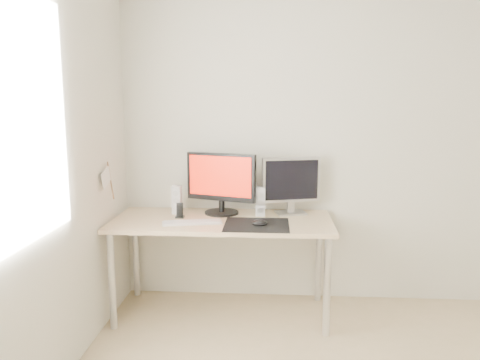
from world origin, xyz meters
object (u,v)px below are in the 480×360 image
object	(u,v)px
desk	(222,230)
speaker_right	(260,201)
speaker_left	(177,200)
mouse	(259,223)
second_monitor	(291,183)
keyboard	(192,222)
phone_dock	(180,213)
main_monitor	(221,181)

from	to	relation	value
desk	speaker_right	size ratio (longest dim) A/B	7.39
speaker_left	mouse	bearing A→B (deg)	-27.30
mouse	speaker_left	world-z (taller)	speaker_left
second_monitor	speaker_right	distance (m)	0.27
second_monitor	keyboard	world-z (taller)	second_monitor
mouse	speaker_left	bearing A→B (deg)	152.70
desk	speaker_right	bearing A→B (deg)	26.37
speaker_left	speaker_right	world-z (taller)	same
keyboard	speaker_left	bearing A→B (deg)	120.01
speaker_right	second_monitor	bearing A→B (deg)	16.83
mouse	phone_dock	world-z (taller)	phone_dock
desk	phone_dock	bearing A→B (deg)	175.48
main_monitor	keyboard	distance (m)	0.42
desk	keyboard	distance (m)	0.25
speaker_right	main_monitor	bearing A→B (deg)	174.44
mouse	keyboard	size ratio (longest dim) A/B	0.25
main_monitor	keyboard	bearing A→B (deg)	-120.51
keyboard	desk	bearing A→B (deg)	33.26
desk	speaker_right	distance (m)	0.36
speaker_left	phone_dock	bearing A→B (deg)	-70.34
second_monitor	speaker_left	bearing A→B (deg)	-176.79
main_monitor	speaker_right	size ratio (longest dim) A/B	2.48
speaker_right	phone_dock	size ratio (longest dim) A/B	1.93
second_monitor	phone_dock	xyz separation A→B (m)	(-0.82, -0.18, -0.21)
second_monitor	keyboard	bearing A→B (deg)	-154.48
speaker_left	second_monitor	bearing A→B (deg)	3.21
desk	main_monitor	bearing A→B (deg)	97.90
mouse	desk	xyz separation A→B (m)	(-0.28, 0.17, -0.10)
mouse	desk	size ratio (longest dim) A/B	0.07
main_monitor	second_monitor	bearing A→B (deg)	4.35
speaker_left	keyboard	size ratio (longest dim) A/B	0.50
desk	keyboard	world-z (taller)	keyboard
keyboard	mouse	bearing A→B (deg)	-5.25
mouse	keyboard	world-z (taller)	mouse
desk	speaker_left	xyz separation A→B (m)	(-0.36, 0.16, 0.19)
mouse	speaker_right	distance (m)	0.32
mouse	main_monitor	world-z (taller)	main_monitor
keyboard	main_monitor	bearing A→B (deg)	59.49
speaker_right	keyboard	world-z (taller)	speaker_right
mouse	speaker_right	world-z (taller)	speaker_right
keyboard	speaker_right	bearing A→B (deg)	29.35
desk	speaker_left	size ratio (longest dim) A/B	7.39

